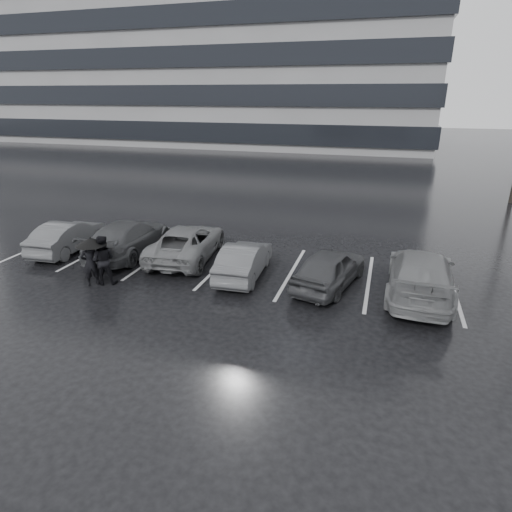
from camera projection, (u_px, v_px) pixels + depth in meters
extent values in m
plane|color=black|center=(256.00, 299.00, 13.79)|extent=(160.00, 160.00, 0.00)
cube|color=gray|center=(204.00, 32.00, 57.69)|extent=(60.00, 25.00, 28.00)
cube|color=black|center=(208.00, 124.00, 61.97)|extent=(60.60, 25.60, 2.20)
cube|color=black|center=(207.00, 95.00, 60.54)|extent=(60.60, 25.60, 2.20)
cube|color=black|center=(205.00, 64.00, 59.11)|extent=(60.60, 25.60, 2.20)
cube|color=black|center=(204.00, 32.00, 57.69)|extent=(60.60, 25.60, 2.20)
imported|color=black|center=(330.00, 268.00, 14.55)|extent=(2.44, 4.14, 1.32)
imported|color=#313133|center=(244.00, 260.00, 15.39)|extent=(1.50, 3.79, 1.23)
imported|color=#4A4A4C|center=(187.00, 242.00, 17.07)|extent=(2.71, 4.95, 1.31)
imported|color=black|center=(129.00, 237.00, 17.50)|extent=(2.23, 4.93, 1.40)
imported|color=#313133|center=(68.00, 236.00, 17.85)|extent=(1.64, 3.96, 1.28)
imported|color=#4A4A4C|center=(421.00, 274.00, 13.90)|extent=(2.27, 5.12, 1.46)
imported|color=black|center=(90.00, 263.00, 14.57)|extent=(0.70, 0.67, 1.61)
imported|color=black|center=(103.00, 260.00, 14.66)|extent=(1.03, 0.91, 1.75)
cylinder|color=black|center=(94.00, 264.00, 14.66)|extent=(0.02, 0.02, 1.47)
cone|color=black|center=(91.00, 241.00, 14.36)|extent=(1.01, 1.01, 0.26)
sphere|color=black|center=(90.00, 238.00, 14.32)|extent=(0.05, 0.05, 0.05)
cube|color=#B6B6B9|center=(44.00, 243.00, 18.92)|extent=(0.12, 5.00, 0.00)
cube|color=#B6B6B9|center=(98.00, 250.00, 18.15)|extent=(0.12, 5.00, 0.00)
cube|color=#B6B6B9|center=(157.00, 257.00, 17.39)|extent=(0.12, 5.00, 0.00)
cube|color=#B6B6B9|center=(221.00, 264.00, 16.63)|extent=(0.12, 5.00, 0.00)
cube|color=#B6B6B9|center=(291.00, 272.00, 15.86)|extent=(0.12, 5.00, 0.00)
cube|color=#B6B6B9|center=(369.00, 281.00, 15.10)|extent=(0.12, 5.00, 0.00)
cube|color=#B6B6B9|center=(454.00, 292.00, 14.33)|extent=(0.12, 5.00, 0.00)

